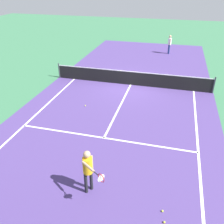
{
  "coord_description": "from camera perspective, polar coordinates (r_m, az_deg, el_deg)",
  "views": [
    {
      "loc": [
        2.65,
        -14.99,
        6.41
      ],
      "look_at": [
        0.19,
        -5.69,
        1.0
      ],
      "focal_mm": 38.66,
      "sensor_mm": 36.0,
      "label": 1
    }
  ],
  "objects": [
    {
      "name": "ground_plane",
      "position": [
        16.52,
        4.44,
        6.44
      ],
      "size": [
        60.0,
        60.0,
        0.0
      ],
      "primitive_type": "plane",
      "color": "#38724C"
    },
    {
      "name": "court_surface_inbounds",
      "position": [
        16.52,
        4.44,
        6.44
      ],
      "size": [
        10.62,
        24.4,
        0.0
      ],
      "primitive_type": "cube",
      "color": "#4C387A",
      "rests_on": "ground_plane"
    },
    {
      "name": "line_sideline_left",
      "position": [
        12.98,
        -18.99,
        -1.98
      ],
      "size": [
        0.1,
        11.89,
        0.01
      ],
      "primitive_type": "cube",
      "color": "white",
      "rests_on": "ground_plane"
    },
    {
      "name": "line_sideline_right",
      "position": [
        11.18,
        19.64,
        -7.6
      ],
      "size": [
        0.1,
        11.89,
        0.01
      ],
      "primitive_type": "cube",
      "color": "white",
      "rests_on": "ground_plane"
    },
    {
      "name": "line_service_near",
      "position": [
        11.04,
        -1.91,
        -6.13
      ],
      "size": [
        8.22,
        0.1,
        0.01
      ],
      "primitive_type": "cube",
      "color": "white",
      "rests_on": "ground_plane"
    },
    {
      "name": "line_center_service",
      "position": [
        13.68,
        1.9,
        1.41
      ],
      "size": [
        0.1,
        6.4,
        0.01
      ],
      "primitive_type": "cube",
      "color": "white",
      "rests_on": "ground_plane"
    },
    {
      "name": "net",
      "position": [
        16.33,
        4.51,
        8.03
      ],
      "size": [
        10.56,
        0.09,
        1.07
      ],
      "color": "#33383D",
      "rests_on": "ground_plane"
    },
    {
      "name": "player_near",
      "position": [
        7.99,
        -5.67,
        -12.94
      ],
      "size": [
        0.95,
        0.94,
        1.69
      ],
      "color": "black",
      "rests_on": "ground_plane"
    },
    {
      "name": "player_far",
      "position": [
        23.99,
        13.47,
        15.71
      ],
      "size": [
        0.32,
        0.4,
        1.72
      ],
      "color": "navy",
      "rests_on": "ground_plane"
    },
    {
      "name": "tennis_ball_back_corner",
      "position": [
        8.28,
        11.84,
        -21.94
      ],
      "size": [
        0.07,
        0.07,
        0.07
      ],
      "primitive_type": "sphere",
      "color": "#CCE033",
      "rests_on": "ground_plane"
    },
    {
      "name": "tennis_ball_by_baseline",
      "position": [
        8.04,
        12.26,
        -24.1
      ],
      "size": [
        0.07,
        0.07,
        0.07
      ],
      "primitive_type": "sphere",
      "color": "#CCE033",
      "rests_on": "ground_plane"
    },
    {
      "name": "tennis_ball_mid_court",
      "position": [
        13.73,
        -6.32,
        1.5
      ],
      "size": [
        0.07,
        0.07,
        0.07
      ],
      "primitive_type": "sphere",
      "color": "#CCE033",
      "rests_on": "ground_plane"
    }
  ]
}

